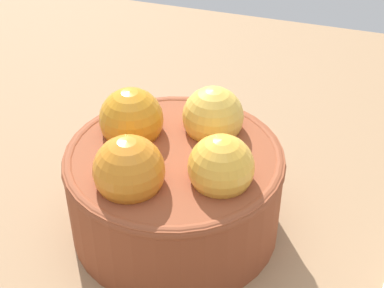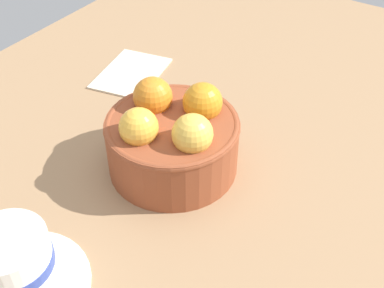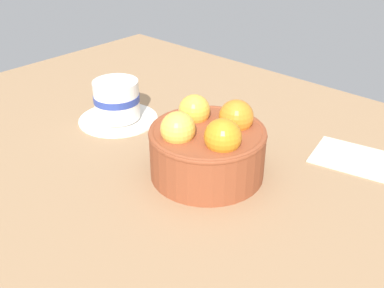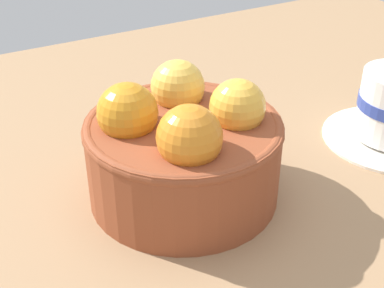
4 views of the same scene
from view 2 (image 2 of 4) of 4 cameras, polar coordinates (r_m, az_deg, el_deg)
name	(u,v)px [view 2 (image 2 of 4)]	position (r cm, az deg, el deg)	size (l,w,h in cm)	color
ground_plane	(174,179)	(65.01, -2.11, -4.08)	(122.23, 83.49, 4.77)	#997551
terracotta_bowl	(173,137)	(60.32, -2.25, 0.76)	(16.38, 16.38, 10.69)	brown
coffee_cup	(14,267)	(51.85, -19.84, -13.19)	(13.95, 13.95, 7.33)	white
folded_napkin	(131,72)	(81.24, -7.02, 8.20)	(12.70, 8.99, 0.60)	beige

